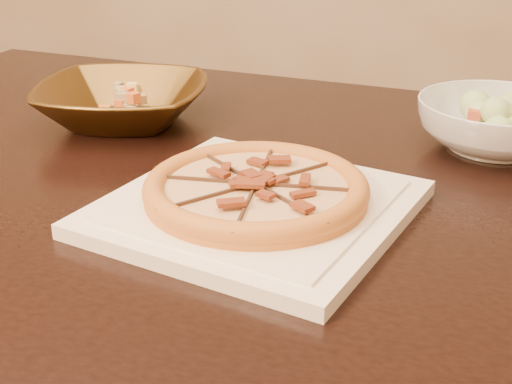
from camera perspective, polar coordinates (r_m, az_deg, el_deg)
dining_table at (r=1.00m, az=-2.20°, el=-3.13°), size 1.58×1.08×0.75m
plate at (r=0.83m, az=0.00°, el=-1.23°), size 0.39×0.39×0.02m
pizza at (r=0.82m, az=-0.00°, el=0.25°), size 0.26×0.26×0.03m
bronze_bowl at (r=1.16m, az=-10.60°, el=7.05°), size 0.32×0.32×0.07m
mixed_dish at (r=1.15m, az=-10.88°, el=9.27°), size 0.10×0.13×0.03m
salad_bowl at (r=1.09m, az=18.67°, el=5.12°), size 0.25×0.25×0.07m
salad at (r=1.07m, az=19.00°, el=7.82°), size 0.11×0.11×0.04m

